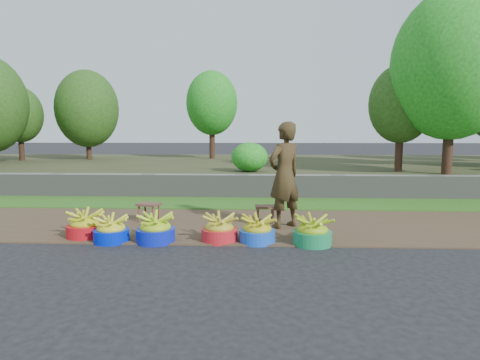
{
  "coord_description": "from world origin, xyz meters",
  "views": [
    {
      "loc": [
        0.39,
        -5.24,
        1.51
      ],
      "look_at": [
        0.09,
        1.3,
        0.75
      ],
      "focal_mm": 30.0,
      "sensor_mm": 36.0,
      "label": 1
    }
  ],
  "objects_px": {
    "basin_b": "(111,230)",
    "basin_f": "(312,232)",
    "basin_d": "(219,229)",
    "stool_right": "(265,209)",
    "vendor_woman": "(284,175)",
    "basin_c": "(155,229)",
    "stool_left": "(149,207)",
    "basin_e": "(257,231)",
    "basin_a": "(85,225)"
  },
  "relations": [
    {
      "from": "basin_b",
      "to": "basin_f",
      "type": "bearing_deg",
      "value": -0.37
    },
    {
      "from": "basin_d",
      "to": "stool_right",
      "type": "relative_size",
      "value": 1.51
    },
    {
      "from": "vendor_woman",
      "to": "basin_c",
      "type": "bearing_deg",
      "value": -12.47
    },
    {
      "from": "basin_f",
      "to": "stool_left",
      "type": "distance_m",
      "value": 2.88
    },
    {
      "from": "basin_d",
      "to": "basin_e",
      "type": "relative_size",
      "value": 1.02
    },
    {
      "from": "basin_a",
      "to": "basin_f",
      "type": "distance_m",
      "value": 3.26
    },
    {
      "from": "basin_c",
      "to": "basin_d",
      "type": "bearing_deg",
      "value": 5.22
    },
    {
      "from": "stool_right",
      "to": "basin_c",
      "type": "bearing_deg",
      "value": -141.68
    },
    {
      "from": "basin_b",
      "to": "basin_c",
      "type": "relative_size",
      "value": 0.91
    },
    {
      "from": "basin_d",
      "to": "basin_f",
      "type": "height_order",
      "value": "basin_f"
    },
    {
      "from": "basin_a",
      "to": "stool_right",
      "type": "xyz_separation_m",
      "value": [
        2.63,
        1.03,
        0.07
      ]
    },
    {
      "from": "basin_a",
      "to": "stool_left",
      "type": "relative_size",
      "value": 1.27
    },
    {
      "from": "basin_a",
      "to": "basin_e",
      "type": "distance_m",
      "value": 2.51
    },
    {
      "from": "basin_e",
      "to": "stool_right",
      "type": "relative_size",
      "value": 1.47
    },
    {
      "from": "basin_d",
      "to": "stool_left",
      "type": "height_order",
      "value": "basin_d"
    },
    {
      "from": "basin_e",
      "to": "basin_f",
      "type": "distance_m",
      "value": 0.75
    },
    {
      "from": "basin_a",
      "to": "basin_c",
      "type": "height_order",
      "value": "same"
    },
    {
      "from": "basin_f",
      "to": "vendor_woman",
      "type": "relative_size",
      "value": 0.32
    },
    {
      "from": "basin_e",
      "to": "stool_left",
      "type": "xyz_separation_m",
      "value": [
        -1.84,
        1.17,
        0.1
      ]
    },
    {
      "from": "basin_b",
      "to": "vendor_woman",
      "type": "height_order",
      "value": "vendor_woman"
    },
    {
      "from": "basin_b",
      "to": "stool_left",
      "type": "xyz_separation_m",
      "value": [
        0.2,
        1.23,
        0.11
      ]
    },
    {
      "from": "basin_b",
      "to": "stool_right",
      "type": "xyz_separation_m",
      "value": [
        2.17,
        1.24,
        0.08
      ]
    },
    {
      "from": "basin_a",
      "to": "basin_f",
      "type": "bearing_deg",
      "value": -3.97
    },
    {
      "from": "basin_a",
      "to": "stool_right",
      "type": "bearing_deg",
      "value": 21.35
    },
    {
      "from": "stool_right",
      "to": "vendor_woman",
      "type": "xyz_separation_m",
      "value": [
        0.29,
        -0.31,
        0.61
      ]
    },
    {
      "from": "basin_d",
      "to": "stool_right",
      "type": "height_order",
      "value": "basin_d"
    },
    {
      "from": "basin_b",
      "to": "vendor_woman",
      "type": "xyz_separation_m",
      "value": [
        2.47,
        0.92,
        0.69
      ]
    },
    {
      "from": "stool_right",
      "to": "vendor_woman",
      "type": "relative_size",
      "value": 0.2
    },
    {
      "from": "basin_b",
      "to": "stool_right",
      "type": "distance_m",
      "value": 2.5
    },
    {
      "from": "basin_d",
      "to": "basin_b",
      "type": "bearing_deg",
      "value": -176.44
    },
    {
      "from": "basin_f",
      "to": "stool_right",
      "type": "bearing_deg",
      "value": 116.35
    },
    {
      "from": "basin_d",
      "to": "stool_right",
      "type": "bearing_deg",
      "value": 59.94
    },
    {
      "from": "stool_left",
      "to": "vendor_woman",
      "type": "bearing_deg",
      "value": -7.74
    },
    {
      "from": "basin_a",
      "to": "basin_d",
      "type": "height_order",
      "value": "basin_a"
    },
    {
      "from": "basin_c",
      "to": "basin_d",
      "type": "distance_m",
      "value": 0.89
    },
    {
      "from": "basin_d",
      "to": "stool_right",
      "type": "xyz_separation_m",
      "value": [
        0.66,
        1.14,
        0.08
      ]
    },
    {
      "from": "basin_c",
      "to": "vendor_woman",
      "type": "distance_m",
      "value": 2.16
    },
    {
      "from": "basin_a",
      "to": "vendor_woman",
      "type": "xyz_separation_m",
      "value": [
        2.93,
        0.71,
        0.68
      ]
    },
    {
      "from": "basin_c",
      "to": "stool_left",
      "type": "bearing_deg",
      "value": 109.25
    },
    {
      "from": "basin_c",
      "to": "stool_right",
      "type": "distance_m",
      "value": 1.98
    },
    {
      "from": "basin_a",
      "to": "vendor_woman",
      "type": "height_order",
      "value": "vendor_woman"
    },
    {
      "from": "stool_right",
      "to": "basin_f",
      "type": "bearing_deg",
      "value": -63.65
    },
    {
      "from": "stool_right",
      "to": "vendor_woman",
      "type": "bearing_deg",
      "value": -46.87
    },
    {
      "from": "basin_b",
      "to": "basin_c",
      "type": "height_order",
      "value": "basin_c"
    },
    {
      "from": "basin_d",
      "to": "vendor_woman",
      "type": "height_order",
      "value": "vendor_woman"
    },
    {
      "from": "basin_b",
      "to": "basin_f",
      "type": "distance_m",
      "value": 2.79
    },
    {
      "from": "basin_b",
      "to": "basin_e",
      "type": "xyz_separation_m",
      "value": [
        2.04,
        0.06,
        0.0
      ]
    },
    {
      "from": "basin_c",
      "to": "basin_d",
      "type": "relative_size",
      "value": 1.05
    },
    {
      "from": "basin_a",
      "to": "stool_right",
      "type": "height_order",
      "value": "basin_a"
    },
    {
      "from": "basin_e",
      "to": "stool_right",
      "type": "distance_m",
      "value": 1.19
    }
  ]
}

